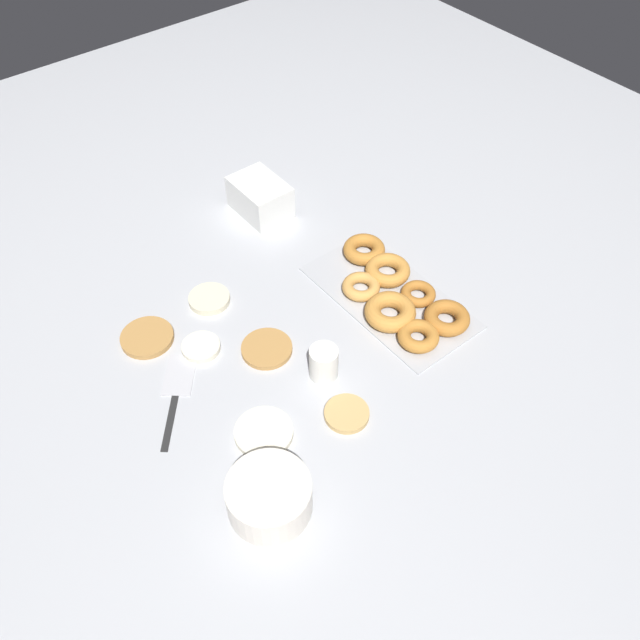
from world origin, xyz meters
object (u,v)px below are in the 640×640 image
object	(u,v)px
pancake_3	(347,414)
batter_bowl	(269,497)
pancake_5	(201,347)
pancake_1	(267,349)
pancake_0	(209,299)
donut_tray	(395,294)
pancake_2	(147,338)
paper_cup	(323,364)
pancake_4	(264,432)
container_stack	(260,197)
spatula	(177,385)

from	to	relation	value
pancake_3	batter_bowl	distance (m)	0.24
pancake_5	pancake_3	bearing A→B (deg)	-157.41
pancake_1	pancake_5	distance (m)	0.14
pancake_0	donut_tray	bearing A→B (deg)	-127.86
pancake_2	paper_cup	xyz separation A→B (m)	(-0.31, -0.24, 0.03)
pancake_1	pancake_4	bearing A→B (deg)	142.94
pancake_1	paper_cup	size ratio (longest dim) A/B	1.45
pancake_5	pancake_2	bearing A→B (deg)	38.42
pancake_4	pancake_2	bearing A→B (deg)	9.28
pancake_3	paper_cup	bearing A→B (deg)	-13.26
pancake_5	container_stack	bearing A→B (deg)	-50.74
pancake_3	container_stack	bearing A→B (deg)	-20.67
container_stack	spatula	bearing A→B (deg)	127.65
pancake_3	paper_cup	xyz separation A→B (m)	(0.11, -0.03, 0.03)
container_stack	spatula	xyz separation A→B (m)	(-0.36, 0.46, -0.04)
pancake_1	batter_bowl	xyz separation A→B (m)	(-0.30, 0.21, 0.03)
batter_bowl	spatula	size ratio (longest dim) A/B	0.74
pancake_1	spatula	size ratio (longest dim) A/B	0.54
pancake_1	donut_tray	size ratio (longest dim) A/B	0.27
pancake_2	donut_tray	world-z (taller)	donut_tray
pancake_0	pancake_5	world-z (taller)	pancake_0
pancake_4	pancake_1	bearing A→B (deg)	-37.06
pancake_2	spatula	distance (m)	0.15
pancake_5	container_stack	size ratio (longest dim) A/B	0.55
pancake_3	spatula	distance (m)	0.35
pancake_4	spatula	size ratio (longest dim) A/B	0.56
pancake_2	donut_tray	size ratio (longest dim) A/B	0.28
pancake_0	donut_tray	distance (m)	0.42
pancake_2	pancake_4	size ratio (longest dim) A/B	1.00
batter_bowl	container_stack	bearing A→B (deg)	-34.12
pancake_3	container_stack	distance (m)	0.68
pancake_3	container_stack	size ratio (longest dim) A/B	0.60
pancake_1	container_stack	size ratio (longest dim) A/B	0.73
pancake_2	paper_cup	world-z (taller)	paper_cup
container_stack	spatula	size ratio (longest dim) A/B	0.74
pancake_0	pancake_1	distance (m)	0.20
pancake_2	spatula	size ratio (longest dim) A/B	0.56
batter_bowl	pancake_1	bearing A→B (deg)	-34.58
pancake_4	batter_bowl	xyz separation A→B (m)	(-0.13, 0.08, 0.03)
pancake_0	container_stack	bearing A→B (deg)	-55.40
pancake_0	pancake_5	size ratio (longest dim) A/B	1.13
pancake_1	spatula	bearing A→B (deg)	79.15
pancake_2	pancake_5	xyz separation A→B (m)	(-0.10, -0.08, 0.00)
pancake_3	pancake_2	bearing A→B (deg)	26.68
pancake_1	pancake_2	xyz separation A→B (m)	(0.19, 0.19, 0.00)
pancake_0	batter_bowl	size ratio (longest dim) A/B	0.62
pancake_5	batter_bowl	distance (m)	0.40
pancake_1	spatula	xyz separation A→B (m)	(0.04, 0.20, -0.00)
donut_tray	spatula	xyz separation A→B (m)	(0.10, 0.52, -0.02)
pancake_2	batter_bowl	bearing A→B (deg)	177.58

